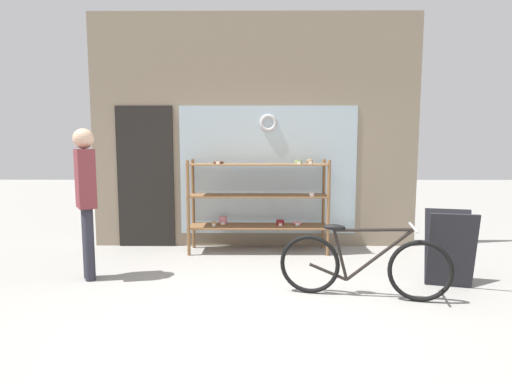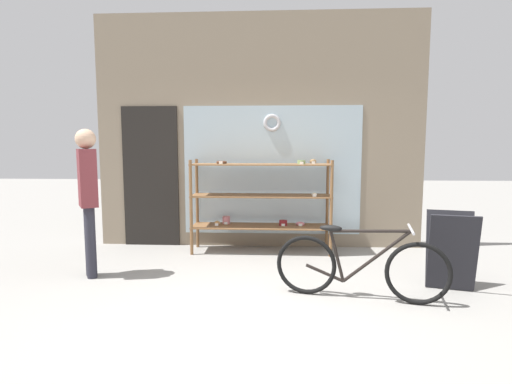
% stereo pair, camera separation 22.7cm
% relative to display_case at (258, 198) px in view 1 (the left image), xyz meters
% --- Properties ---
extents(ground_plane, '(30.00, 30.00, 0.00)m').
position_rel_display_case_xyz_m(ground_plane, '(-0.06, -2.21, -0.78)').
color(ground_plane, gray).
extents(storefront_facade, '(4.84, 0.13, 3.44)m').
position_rel_display_case_xyz_m(storefront_facade, '(-0.10, 0.37, 0.88)').
color(storefront_facade, gray).
rests_on(storefront_facade, ground_plane).
extents(display_case, '(1.97, 0.47, 1.33)m').
position_rel_display_case_xyz_m(display_case, '(0.00, 0.00, 0.00)').
color(display_case, brown).
rests_on(display_case, ground_plane).
extents(bicycle, '(1.64, 0.52, 0.74)m').
position_rel_display_case_xyz_m(bicycle, '(1.04, -1.76, -0.45)').
color(bicycle, black).
rests_on(bicycle, ground_plane).
extents(sandwich_board, '(0.54, 0.48, 0.81)m').
position_rel_display_case_xyz_m(sandwich_board, '(2.05, -1.44, -0.37)').
color(sandwich_board, '#232328').
rests_on(sandwich_board, ground_plane).
extents(pedestrian, '(0.32, 0.37, 1.70)m').
position_rel_display_case_xyz_m(pedestrian, '(-1.92, -1.22, 0.22)').
color(pedestrian, '#282833').
rests_on(pedestrian, ground_plane).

